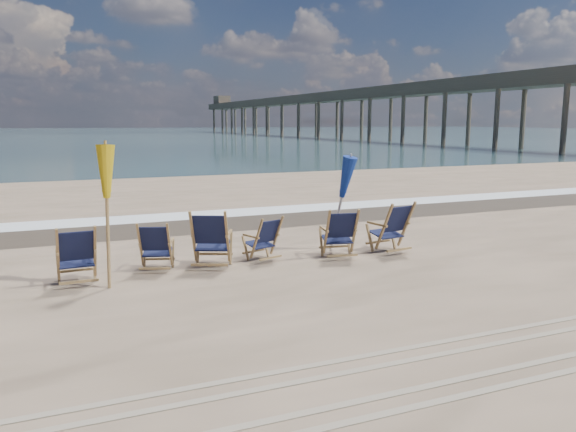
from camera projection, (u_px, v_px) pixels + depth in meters
name	position (u px, v px, depth m)	size (l,w,h in m)	color
ocean	(71.00, 134.00, 125.21)	(400.00, 400.00, 0.00)	#345157
surf_foam	(207.00, 214.00, 16.34)	(200.00, 1.40, 0.01)	silver
wet_sand_strip	(222.00, 223.00, 14.97)	(200.00, 2.60, 0.00)	#42362A
tire_tracks	(461.00, 364.00, 6.24)	(80.00, 1.30, 0.01)	gray
beach_chair_0	(95.00, 254.00, 9.26)	(0.65, 0.73, 1.02)	#121735
beach_chair_1	(170.00, 247.00, 10.01)	(0.59, 0.67, 0.93)	#121735
beach_chair_2	(227.00, 239.00, 10.18)	(0.71, 0.80, 1.12)	#121735
beach_chair_3	(277.00, 237.00, 10.93)	(0.57, 0.64, 0.89)	#121735
beach_chair_4	(355.00, 233.00, 10.99)	(0.65, 0.74, 1.02)	#121735
beach_chair_5	(407.00, 226.00, 11.54)	(0.69, 0.78, 1.09)	#121735
umbrella_yellow	(105.00, 180.00, 8.91)	(0.30, 0.30, 2.29)	#9B7745
umbrella_blue	(340.00, 180.00, 11.53)	(0.30, 0.30, 2.00)	#A5A5AD
fishing_pier	(334.00, 109.00, 89.80)	(4.40, 140.00, 9.30)	brown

